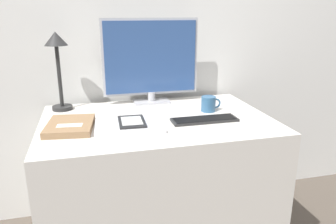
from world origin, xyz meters
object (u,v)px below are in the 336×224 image
at_px(ereader, 132,122).
at_px(coffee_mug, 209,104).
at_px(laptop, 129,126).
at_px(desk_lamp, 57,55).
at_px(keyboard, 204,120).
at_px(notebook, 70,126).
at_px(monitor, 151,60).

bearing_deg(ereader, coffee_mug, 17.26).
xyz_separation_m(ereader, coffee_mug, (0.43, 0.13, 0.02)).
bearing_deg(coffee_mug, ereader, -162.74).
bearing_deg(laptop, desk_lamp, 129.93).
height_order(desk_lamp, coffee_mug, desk_lamp).
bearing_deg(keyboard, ereader, 177.50).
xyz_separation_m(ereader, notebook, (-0.28, 0.03, -0.01)).
xyz_separation_m(monitor, ereader, (-0.17, -0.38, -0.23)).
distance_m(monitor, ereader, 0.47).
xyz_separation_m(ereader, desk_lamp, (-0.33, 0.36, 0.27)).
distance_m(ereader, notebook, 0.28).
relative_size(laptop, ereader, 1.79).
bearing_deg(notebook, keyboard, -4.15).
bearing_deg(keyboard, notebook, 175.85).
xyz_separation_m(keyboard, laptop, (-0.37, -0.00, 0.00)).
height_order(desk_lamp, notebook, desk_lamp).
bearing_deg(notebook, laptop, -10.43).
height_order(ereader, desk_lamp, desk_lamp).
height_order(monitor, coffee_mug, monitor).
bearing_deg(laptop, monitor, 65.18).
bearing_deg(laptop, coffee_mug, 18.86).
relative_size(desk_lamp, coffee_mug, 3.81).
xyz_separation_m(desk_lamp, coffee_mug, (0.76, -0.22, -0.26)).
height_order(keyboard, desk_lamp, desk_lamp).
relative_size(ereader, coffee_mug, 1.67).
height_order(keyboard, coffee_mug, coffee_mug).
distance_m(monitor, laptop, 0.50).
bearing_deg(ereader, keyboard, -2.50).
height_order(monitor, keyboard, monitor).
bearing_deg(desk_lamp, ereader, -47.44).
relative_size(keyboard, notebook, 1.16).
xyz_separation_m(keyboard, desk_lamp, (-0.68, 0.37, 0.29)).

